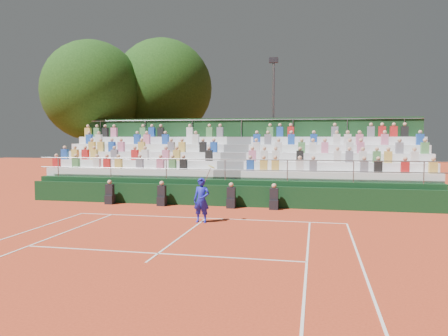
% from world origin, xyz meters
% --- Properties ---
extents(ground, '(90.00, 90.00, 0.00)m').
position_xyz_m(ground, '(0.00, 0.00, 0.00)').
color(ground, '#C34020').
rests_on(ground, ground).
extents(courtside_wall, '(20.00, 0.15, 1.00)m').
position_xyz_m(courtside_wall, '(0.00, 3.20, 0.50)').
color(courtside_wall, black).
rests_on(courtside_wall, ground).
extents(line_officials, '(8.45, 0.40, 1.19)m').
position_xyz_m(line_officials, '(-1.37, 2.75, 0.48)').
color(line_officials, black).
rests_on(line_officials, ground).
extents(grandstand, '(20.00, 5.20, 4.40)m').
position_xyz_m(grandstand, '(-0.00, 6.44, 1.09)').
color(grandstand, black).
rests_on(grandstand, ground).
extents(tennis_player, '(0.86, 0.46, 2.22)m').
position_xyz_m(tennis_player, '(0.04, -0.85, 0.87)').
color(tennis_player, '#181FB9').
rests_on(tennis_player, ground).
extents(tree_west, '(6.82, 6.82, 9.86)m').
position_xyz_m(tree_west, '(-10.77, 10.75, 6.44)').
color(tree_west, '#331F12').
rests_on(tree_west, ground).
extents(tree_east, '(7.22, 7.22, 10.51)m').
position_xyz_m(tree_east, '(-6.84, 14.01, 6.89)').
color(tree_east, '#331F12').
rests_on(tree_east, ground).
extents(floodlight_mast, '(0.60, 0.25, 8.62)m').
position_xyz_m(floodlight_mast, '(1.44, 12.83, 4.99)').
color(floodlight_mast, gray).
rests_on(floodlight_mast, ground).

